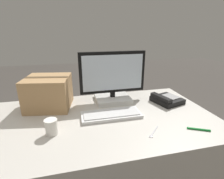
{
  "coord_description": "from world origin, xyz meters",
  "views": [
    {
      "loc": [
        -0.08,
        -1.07,
        1.33
      ],
      "look_at": [
        0.21,
        0.14,
        0.89
      ],
      "focal_mm": 28.0,
      "sensor_mm": 36.0,
      "label": 1
    }
  ],
  "objects_px": {
    "keyboard": "(111,115)",
    "desk_phone": "(166,99)",
    "cardboard_box": "(49,92)",
    "paper_cup_right": "(51,127)",
    "spoon": "(153,133)",
    "pen_marker": "(199,129)",
    "monitor": "(113,81)"
  },
  "relations": [
    {
      "from": "keyboard",
      "to": "desk_phone",
      "type": "xyz_separation_m",
      "value": [
        0.5,
        0.13,
        0.01
      ]
    },
    {
      "from": "desk_phone",
      "to": "cardboard_box",
      "type": "bearing_deg",
      "value": 155.12
    },
    {
      "from": "paper_cup_right",
      "to": "spoon",
      "type": "distance_m",
      "value": 0.6
    },
    {
      "from": "pen_marker",
      "to": "spoon",
      "type": "bearing_deg",
      "value": -159.25
    },
    {
      "from": "cardboard_box",
      "to": "keyboard",
      "type": "bearing_deg",
      "value": -32.0
    },
    {
      "from": "monitor",
      "to": "cardboard_box",
      "type": "relative_size",
      "value": 1.48
    },
    {
      "from": "paper_cup_right",
      "to": "desk_phone",
      "type": "bearing_deg",
      "value": 16.44
    },
    {
      "from": "monitor",
      "to": "keyboard",
      "type": "height_order",
      "value": "monitor"
    },
    {
      "from": "monitor",
      "to": "cardboard_box",
      "type": "xyz_separation_m",
      "value": [
        -0.51,
        -0.01,
        -0.06
      ]
    },
    {
      "from": "cardboard_box",
      "to": "monitor",
      "type": "bearing_deg",
      "value": 0.96
    },
    {
      "from": "pen_marker",
      "to": "desk_phone",
      "type": "bearing_deg",
      "value": 113.45
    },
    {
      "from": "monitor",
      "to": "spoon",
      "type": "distance_m",
      "value": 0.58
    },
    {
      "from": "spoon",
      "to": "pen_marker",
      "type": "xyz_separation_m",
      "value": [
        0.29,
        -0.03,
        0.0
      ]
    },
    {
      "from": "desk_phone",
      "to": "pen_marker",
      "type": "distance_m",
      "value": 0.43
    },
    {
      "from": "monitor",
      "to": "pen_marker",
      "type": "bearing_deg",
      "value": -55.1
    },
    {
      "from": "keyboard",
      "to": "paper_cup_right",
      "type": "distance_m",
      "value": 0.41
    },
    {
      "from": "desk_phone",
      "to": "paper_cup_right",
      "type": "xyz_separation_m",
      "value": [
        -0.89,
        -0.26,
        0.02
      ]
    },
    {
      "from": "desk_phone",
      "to": "spoon",
      "type": "xyz_separation_m",
      "value": [
        -0.31,
        -0.4,
        -0.02
      ]
    },
    {
      "from": "keyboard",
      "to": "pen_marker",
      "type": "bearing_deg",
      "value": -31.33
    },
    {
      "from": "pen_marker",
      "to": "cardboard_box",
      "type": "bearing_deg",
      "value": 175.16
    },
    {
      "from": "paper_cup_right",
      "to": "keyboard",
      "type": "bearing_deg",
      "value": 18.63
    },
    {
      "from": "desk_phone",
      "to": "cardboard_box",
      "type": "distance_m",
      "value": 0.95
    },
    {
      "from": "keyboard",
      "to": "cardboard_box",
      "type": "bearing_deg",
      "value": 148.37
    },
    {
      "from": "paper_cup_right",
      "to": "cardboard_box",
      "type": "height_order",
      "value": "cardboard_box"
    },
    {
      "from": "desk_phone",
      "to": "pen_marker",
      "type": "bearing_deg",
      "value": -110.1
    },
    {
      "from": "monitor",
      "to": "paper_cup_right",
      "type": "bearing_deg",
      "value": -138.7
    },
    {
      "from": "spoon",
      "to": "cardboard_box",
      "type": "relative_size",
      "value": 0.31
    },
    {
      "from": "paper_cup_right",
      "to": "pen_marker",
      "type": "xyz_separation_m",
      "value": [
        0.87,
        -0.16,
        -0.04
      ]
    },
    {
      "from": "desk_phone",
      "to": "pen_marker",
      "type": "relative_size",
      "value": 2.11
    },
    {
      "from": "monitor",
      "to": "paper_cup_right",
      "type": "relative_size",
      "value": 5.74
    },
    {
      "from": "cardboard_box",
      "to": "pen_marker",
      "type": "relative_size",
      "value": 2.95
    },
    {
      "from": "cardboard_box",
      "to": "pen_marker",
      "type": "bearing_deg",
      "value": -31.84
    }
  ]
}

